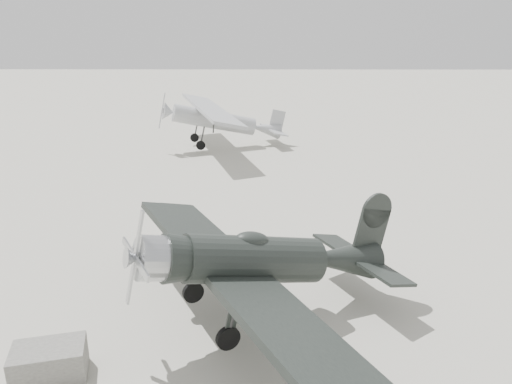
% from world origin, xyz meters
% --- Properties ---
extents(ground, '(160.00, 160.00, 0.00)m').
position_xyz_m(ground, '(0.00, 0.00, 0.00)').
color(ground, '#A19F8F').
rests_on(ground, ground).
extents(lowwing_monoplane, '(9.07, 11.18, 3.77)m').
position_xyz_m(lowwing_monoplane, '(-0.74, -3.66, 1.99)').
color(lowwing_monoplane, black).
rests_on(lowwing_monoplane, ground).
extents(highwing_monoplane, '(8.91, 12.39, 3.52)m').
position_xyz_m(highwing_monoplane, '(-3.75, 18.11, 2.20)').
color(highwing_monoplane, '#9DA0A2').
rests_on(highwing_monoplane, ground).
extents(equipment_block, '(1.98, 1.50, 0.88)m').
position_xyz_m(equipment_block, '(-6.18, -6.27, 0.44)').
color(equipment_block, '#5F5D59').
rests_on(equipment_block, ground).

